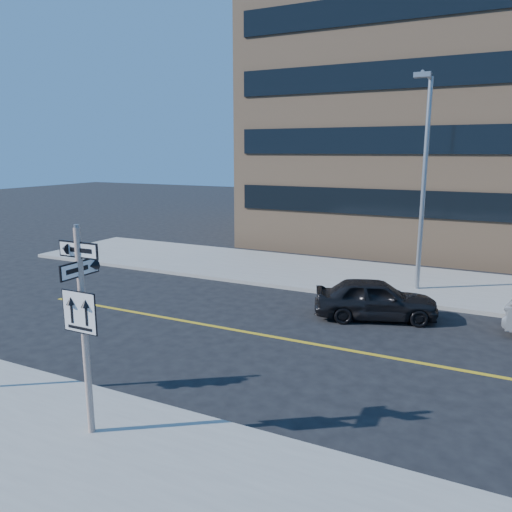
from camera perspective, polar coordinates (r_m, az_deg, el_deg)
The scene contains 5 objects.
ground at distance 12.48m, azimuth -9.92°, elevation -14.36°, with size 120.00×120.00×0.00m, color black.
sign_pole at distance 9.82m, azimuth -19.16°, elevation -6.88°, with size 0.92×0.92×4.06m.
parked_car_a at distance 17.08m, azimuth 13.49°, elevation -4.78°, with size 4.00×1.61×1.36m, color black.
streetlight_a at distance 19.91m, azimuth 18.63°, elevation 9.18°, with size 0.55×2.25×8.00m.
building_brick at distance 34.46m, azimuth 19.16°, elevation 17.12°, with size 18.00×18.00×18.00m, color tan.
Camera 1 is at (6.76, -8.95, 5.49)m, focal length 35.00 mm.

